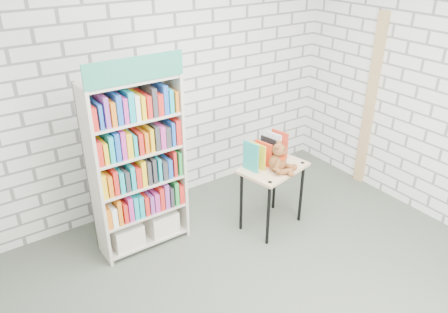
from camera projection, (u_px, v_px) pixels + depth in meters
ground at (274, 297)px, 3.82m from camera, size 4.50×4.50×0.00m
room_shell at (288, 105)px, 3.01m from camera, size 4.52×4.02×2.81m
bookshelf at (137, 165)px, 4.11m from camera, size 0.87×0.34×1.96m
display_table at (273, 175)px, 4.50m from camera, size 0.75×0.59×0.72m
table_books at (266, 151)px, 4.46m from camera, size 0.50×0.30×0.28m
teddy_bear at (280, 160)px, 4.31m from camera, size 0.30×0.30×0.31m
door_trim at (370, 103)px, 5.16m from camera, size 0.05×0.12×2.10m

